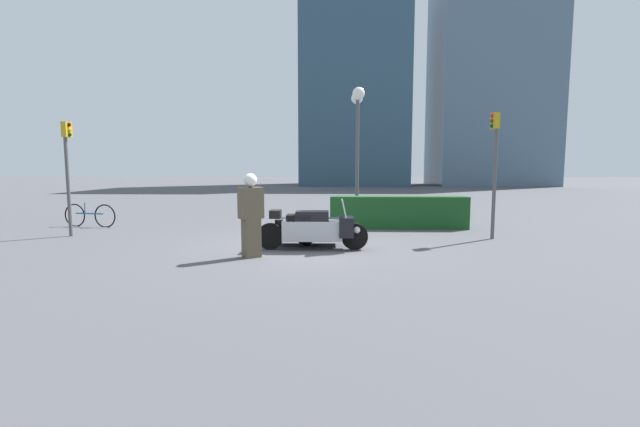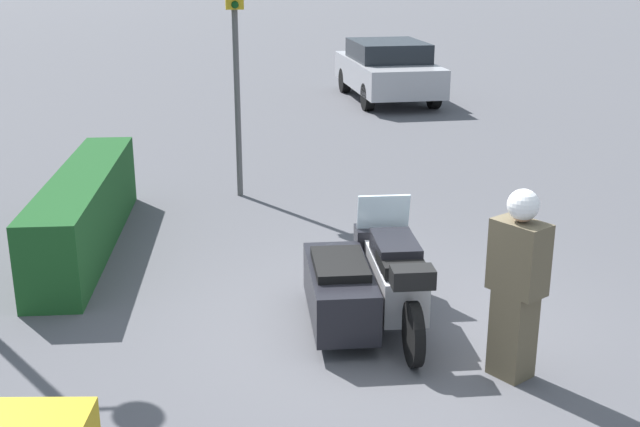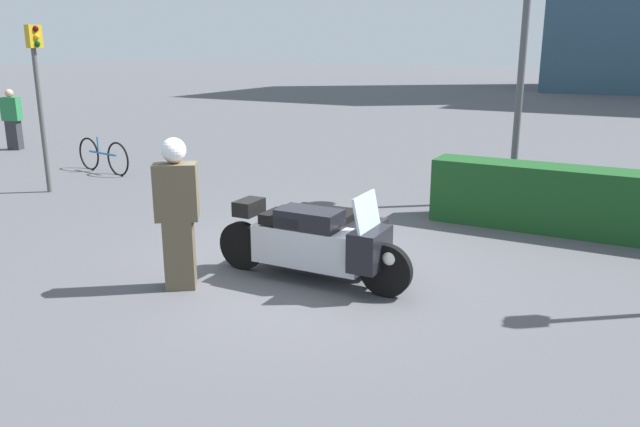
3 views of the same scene
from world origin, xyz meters
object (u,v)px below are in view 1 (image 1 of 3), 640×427
object	(u,v)px
twin_lamp_post	(358,116)
bicycle_parked	(90,215)
hedge_bush_curbside	(398,212)
traffic_light_near	(494,156)
traffic_light_far	(68,161)
police_motorcycle	(314,228)
officer_rider	(251,213)

from	to	relation	value
twin_lamp_post	bicycle_parked	distance (m)	9.19
hedge_bush_curbside	traffic_light_near	xyz separation A→B (m)	(2.14, -1.93, 1.65)
hedge_bush_curbside	traffic_light_far	size ratio (longest dim) A/B	1.37
traffic_light_far	hedge_bush_curbside	bearing A→B (deg)	15.55
traffic_light_near	traffic_light_far	xyz separation A→B (m)	(-11.23, 0.09, -0.11)
twin_lamp_post	hedge_bush_curbside	bearing A→B (deg)	-51.32
twin_lamp_post	traffic_light_near	distance (m)	4.98
hedge_bush_curbside	traffic_light_near	bearing A→B (deg)	-42.09
police_motorcycle	hedge_bush_curbside	bearing A→B (deg)	52.31
bicycle_parked	police_motorcycle	bearing A→B (deg)	-15.06
officer_rider	traffic_light_far	xyz separation A→B (m)	(-5.40, 2.57, 1.12)
hedge_bush_curbside	traffic_light_far	xyz separation A→B (m)	(-9.09, -1.84, 1.55)
officer_rider	bicycle_parked	size ratio (longest dim) A/B	0.96
traffic_light_far	officer_rider	bearing A→B (deg)	-21.38
twin_lamp_post	traffic_light_far	size ratio (longest dim) A/B	1.45
traffic_light_far	bicycle_parked	distance (m)	2.59
officer_rider	traffic_light_far	bearing A→B (deg)	30.40
officer_rider	traffic_light_near	bearing A→B (deg)	-101.03
officer_rider	traffic_light_far	size ratio (longest dim) A/B	0.57
traffic_light_far	bicycle_parked	xyz separation A→B (m)	(-0.58, 1.88, -1.68)
twin_lamp_post	police_motorcycle	bearing A→B (deg)	-104.71
twin_lamp_post	officer_rider	bearing A→B (deg)	-112.95
hedge_bush_curbside	traffic_light_near	world-z (taller)	traffic_light_near
twin_lamp_post	traffic_light_near	xyz separation A→B (m)	(3.33, -3.42, -1.43)
twin_lamp_post	traffic_light_near	bearing A→B (deg)	-45.76
hedge_bush_curbside	officer_rider	bearing A→B (deg)	-129.85
traffic_light_far	twin_lamp_post	bearing A→B (deg)	26.92
officer_rider	traffic_light_near	size ratio (longest dim) A/B	0.54
hedge_bush_curbside	traffic_light_far	bearing A→B (deg)	-168.54
officer_rider	twin_lamp_post	distance (m)	6.93
hedge_bush_curbside	bicycle_parked	bearing A→B (deg)	179.81
police_motorcycle	officer_rider	size ratio (longest dim) A/B	1.45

